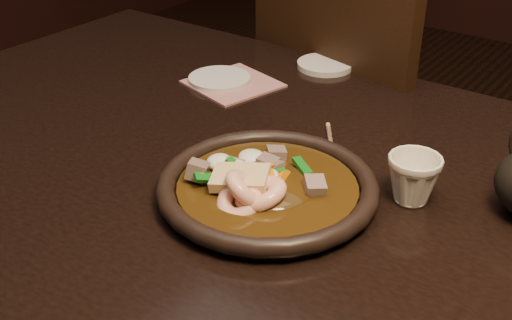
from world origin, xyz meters
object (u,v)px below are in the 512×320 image
Objects in this scene: chair at (361,136)px; tea_cup at (413,178)px; plate at (267,188)px; table at (294,220)px.

tea_cup is at bearing 136.70° from chair.
chair is at bearing 104.94° from plate.
tea_cup reaches higher than table.
plate is (0.17, -0.64, 0.24)m from chair.
tea_cup is (0.16, 0.04, 0.11)m from table.
plate reaches higher than table.
chair is (-0.17, 0.57, -0.15)m from table.
plate is (-0.00, -0.07, 0.09)m from table.
table is 0.61m from chair.
chair is at bearing 106.78° from table.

